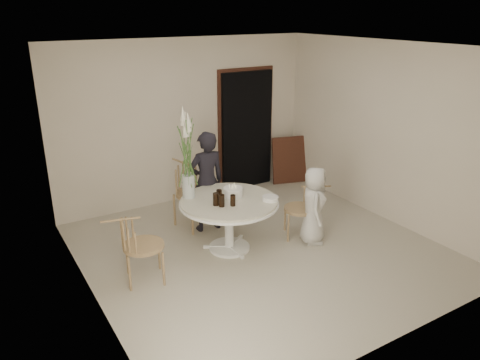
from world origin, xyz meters
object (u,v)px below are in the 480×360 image
chair_left (133,240)px  girl (207,182)px  birthday_cake (233,192)px  chair_far (189,185)px  table (229,208)px  boy (314,205)px  flower_vase (187,155)px  chair_right (308,203)px

chair_left → girl: size_ratio=0.57×
birthday_cake → chair_far: bearing=101.9°
chair_left → girl: girl is taller
chair_left → girl: (1.42, 0.82, 0.20)m
table → chair_left: (-1.38, -0.11, -0.06)m
chair_far → boy: (1.21, -1.46, -0.07)m
table → chair_far: (-0.10, 1.04, 0.01)m
girl → birthday_cake: bearing=98.9°
table → birthday_cake: (0.11, 0.07, 0.18)m
table → chair_far: chair_far is taller
chair_left → birthday_cake: size_ratio=3.27×
flower_vase → girl: bearing=37.7°
table → birthday_cake: size_ratio=5.09×
chair_far → girl: (0.14, -0.32, 0.12)m
table → chair_left: bearing=-175.6°
chair_far → table: bearing=-96.2°
chair_right → table: bearing=-72.3°
girl → flower_vase: flower_vase is taller
boy → birthday_cake: size_ratio=4.23×
flower_vase → boy: bearing=-27.4°
table → boy: boy is taller
chair_far → boy: size_ratio=0.87×
chair_left → flower_vase: 1.32m
chair_far → chair_left: 1.72m
chair_far → chair_right: chair_far is taller
chair_right → flower_vase: bearing=-81.7°
table → chair_far: bearing=95.3°
chair_far → chair_right: 1.79m
chair_right → boy: size_ratio=0.71×
birthday_cake → flower_vase: bearing=150.6°
girl → birthday_cake: 0.64m
table → chair_right: chair_right is taller
table → boy: bearing=-21.0°
boy → chair_far: bearing=73.2°
chair_right → birthday_cake: birthday_cake is taller
boy → chair_right: bearing=20.2°
chair_far → flower_vase: bearing=-126.6°
chair_left → birthday_cake: 1.51m
birthday_cake → flower_vase: (-0.52, 0.29, 0.53)m
boy → birthday_cake: bearing=97.2°
boy → flower_vase: flower_vase is taller
table → boy: (1.11, -0.43, -0.06)m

